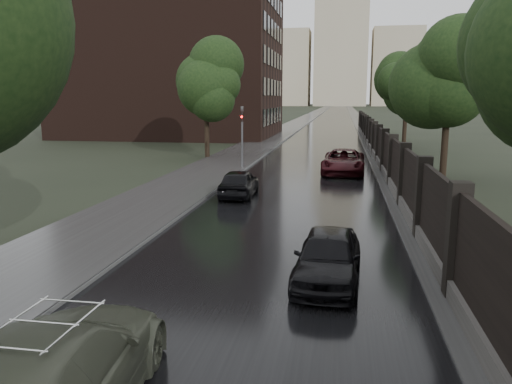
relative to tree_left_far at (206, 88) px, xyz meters
name	(u,v)px	position (x,y,z in m)	size (l,w,h in m)	color
road	(337,110)	(8.00, 160.00, -5.23)	(8.00, 420.00, 0.02)	black
sidewalk_left	(321,110)	(2.00, 160.00, -5.16)	(4.00, 420.00, 0.16)	#2D2D2D
verge_right	(352,110)	(13.50, 160.00, -5.20)	(3.00, 420.00, 0.08)	#2D2D2D
fence_right	(377,146)	(12.60, 2.01, -4.23)	(0.45, 75.72, 2.70)	#383533
tree_left_far	(206,88)	(0.00, 0.00, 0.00)	(4.25, 4.25, 7.39)	black
tree_right_b	(448,90)	(15.50, -8.00, -0.29)	(4.08, 4.08, 7.01)	black
tree_right_c	(407,93)	(15.50, 10.00, -0.29)	(4.08, 4.08, 7.01)	black
traffic_light	(242,132)	(3.70, -5.01, -2.84)	(0.16, 0.32, 4.00)	#59595E
brick_building	(173,51)	(-10.00, 22.00, 4.76)	(24.00, 18.00, 20.00)	black
stalinist_tower	(341,39)	(8.00, 270.00, 33.14)	(92.00, 30.00, 159.00)	tan
volga_sedan	(49,380)	(6.20, -30.82, -4.46)	(2.18, 5.37, 1.56)	#414537
hatchback_left	(239,183)	(5.35, -14.10, -4.59)	(1.53, 3.80, 1.30)	black
car_right_near	(328,257)	(9.73, -24.47, -4.58)	(1.56, 3.88, 1.32)	black
car_right_far	(344,162)	(10.14, -6.03, -4.50)	(2.47, 5.35, 1.49)	black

